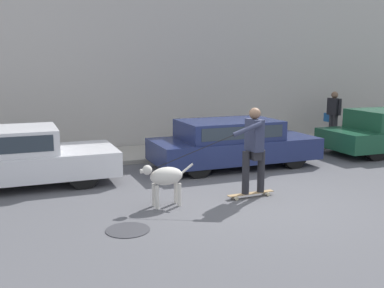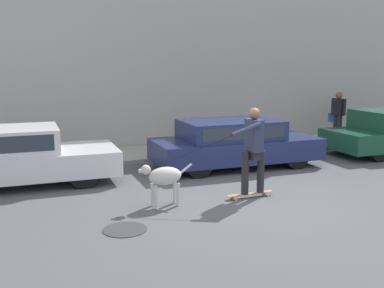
{
  "view_description": "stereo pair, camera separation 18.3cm",
  "coord_description": "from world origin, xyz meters",
  "views": [
    {
      "loc": [
        -4.01,
        -7.38,
        2.58
      ],
      "look_at": [
        -0.76,
        1.15,
        0.95
      ],
      "focal_mm": 42.0,
      "sensor_mm": 36.0,
      "label": 1
    },
    {
      "loc": [
        -3.84,
        -7.44,
        2.58
      ],
      "look_at": [
        -0.76,
        1.15,
        0.95
      ],
      "focal_mm": 42.0,
      "sensor_mm": 36.0,
      "label": 2
    }
  ],
  "objects": [
    {
      "name": "back_wall",
      "position": [
        0.0,
        6.1,
        2.95
      ],
      "size": [
        32.0,
        0.3,
        5.89
      ],
      "color": "#B2ADA8",
      "rests_on": "ground_plane"
    },
    {
      "name": "parked_car_1",
      "position": [
        0.93,
        2.71,
        0.6
      ],
      "size": [
        4.22,
        1.8,
        1.2
      ],
      "rotation": [
        0.0,
        0.0,
        0.01
      ],
      "color": "black",
      "rests_on": "ground_plane"
    },
    {
      "name": "dog",
      "position": [
        -1.65,
        0.21,
        0.54
      ],
      "size": [
        1.03,
        0.36,
        0.8
      ],
      "rotation": [
        0.0,
        0.0,
        3.19
      ],
      "color": "beige",
      "rests_on": "ground_plane"
    },
    {
      "name": "ground_plane",
      "position": [
        0.0,
        0.0,
        0.0
      ],
      "size": [
        36.0,
        36.0,
        0.0
      ],
      "primitive_type": "plane",
      "color": "#545459"
    },
    {
      "name": "skateboarder",
      "position": [
        0.13,
        0.16,
        1.01
      ],
      "size": [
        2.58,
        0.59,
        1.76
      ],
      "rotation": [
        0.0,
        0.0,
        3.2
      ],
      "color": "beige",
      "rests_on": "ground_plane"
    },
    {
      "name": "pedestrian_with_bag",
      "position": [
        5.87,
        5.09,
        0.96
      ],
      "size": [
        0.26,
        0.76,
        1.56
      ],
      "rotation": [
        0.0,
        0.0,
        0.07
      ],
      "color": "#28282D",
      "rests_on": "sidewalk_curb"
    },
    {
      "name": "sidewalk_curb",
      "position": [
        0.0,
        4.88,
        0.06
      ],
      "size": [
        30.0,
        2.1,
        0.11
      ],
      "color": "#A39E93",
      "rests_on": "ground_plane"
    },
    {
      "name": "parked_car_0",
      "position": [
        -4.27,
        2.71,
        0.61
      ],
      "size": [
        4.3,
        1.85,
        1.25
      ],
      "rotation": [
        0.0,
        0.0,
        0.01
      ],
      "color": "black",
      "rests_on": "ground_plane"
    },
    {
      "name": "manhole_cover",
      "position": [
        -2.57,
        -0.75,
        0.01
      ],
      "size": [
        0.7,
        0.7,
        0.01
      ],
      "color": "#38383D",
      "rests_on": "ground_plane"
    }
  ]
}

